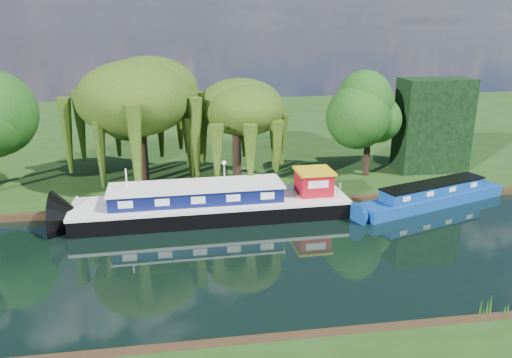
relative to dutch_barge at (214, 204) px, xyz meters
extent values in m
plane|color=black|center=(0.56, -6.72, -0.98)|extent=(120.00, 120.00, 0.00)
cube|color=black|center=(0.56, 27.28, -0.76)|extent=(120.00, 52.00, 0.45)
cube|color=black|center=(-0.16, 0.00, -0.52)|extent=(18.82, 4.71, 1.25)
cube|color=silver|center=(-0.16, 0.00, 0.21)|extent=(18.93, 4.79, 0.23)
cube|color=#0C1242|center=(-1.20, -0.04, 0.83)|extent=(11.68, 3.33, 0.99)
cube|color=silver|center=(-1.20, -0.04, 1.39)|extent=(11.89, 3.55, 0.12)
cube|color=maroon|center=(7.11, 0.21, 1.12)|extent=(2.35, 2.35, 1.56)
cube|color=gold|center=(7.11, 0.21, 1.98)|extent=(2.62, 2.62, 0.17)
cylinder|color=silver|center=(-5.77, -0.17, 1.58)|extent=(0.10, 0.10, 2.49)
cube|color=navy|center=(16.14, -0.03, -0.63)|extent=(12.79, 6.12, 0.96)
cube|color=navy|center=(16.14, -0.03, 0.25)|extent=(8.99, 4.38, 0.80)
cube|color=black|center=(16.14, -0.03, 0.70)|extent=(9.12, 4.52, 0.11)
cube|color=silver|center=(13.23, -1.88, 0.29)|extent=(0.62, 0.26, 0.34)
cube|color=silver|center=(15.35, -1.17, 0.29)|extent=(0.62, 0.26, 0.34)
cube|color=silver|center=(17.46, -0.45, 0.29)|extent=(0.62, 0.26, 0.34)
cube|color=silver|center=(19.58, 0.27, 0.29)|extent=(0.62, 0.26, 0.34)
cylinder|color=black|center=(-5.12, 7.37, 2.31)|extent=(0.74, 0.74, 5.69)
ellipsoid|color=#213C0D|center=(-5.12, 7.37, 6.42)|extent=(7.95, 7.95, 5.13)
cylinder|color=black|center=(2.27, 5.81, 1.72)|extent=(0.64, 0.64, 4.50)
ellipsoid|color=#213C0D|center=(2.27, 5.81, 4.96)|extent=(6.14, 6.14, 3.97)
cylinder|color=black|center=(-5.66, 9.19, 2.70)|extent=(0.58, 0.58, 6.47)
ellipsoid|color=black|center=(-5.66, 9.19, 5.34)|extent=(5.17, 5.17, 5.17)
cylinder|color=black|center=(13.46, 6.57, 2.36)|extent=(0.56, 0.56, 5.80)
ellipsoid|color=#143C0F|center=(13.46, 6.57, 4.73)|extent=(4.64, 4.64, 4.64)
cube|color=black|center=(19.56, 7.28, 3.47)|extent=(6.00, 3.00, 8.00)
cylinder|color=silver|center=(1.06, 3.78, 0.57)|extent=(0.10, 0.10, 2.20)
sphere|color=white|center=(1.06, 3.78, 1.85)|extent=(0.36, 0.36, 0.36)
cylinder|color=silver|center=(-9.44, 1.68, -0.03)|extent=(0.16, 0.16, 1.00)
cylinder|color=silver|center=(-3.44, 1.68, -0.03)|extent=(0.16, 0.16, 1.00)
cylinder|color=silver|center=(3.56, 1.68, -0.03)|extent=(0.16, 0.16, 1.00)
cylinder|color=silver|center=(9.56, 1.68, -0.03)|extent=(0.16, 0.16, 1.00)
cone|color=#1D4111|center=(11.56, -14.42, -0.43)|extent=(1.20, 1.20, 1.10)
camera|label=1|loc=(-2.12, -32.44, 12.06)|focal=35.00mm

